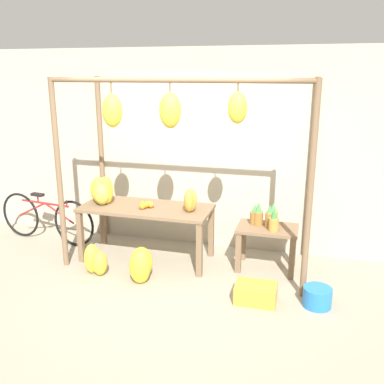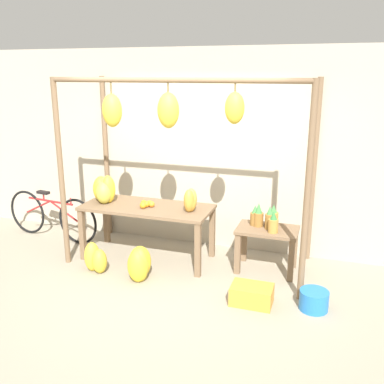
{
  "view_description": "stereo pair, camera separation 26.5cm",
  "coord_description": "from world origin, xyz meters",
  "px_view_note": "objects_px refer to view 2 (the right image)",
  "views": [
    {
      "loc": [
        1.48,
        -4.28,
        2.47
      ],
      "look_at": [
        0.08,
        0.77,
        1.0
      ],
      "focal_mm": 40.0,
      "sensor_mm": 36.0,
      "label": 1
    },
    {
      "loc": [
        1.74,
        -4.2,
        2.47
      ],
      "look_at": [
        0.08,
        0.77,
        1.0
      ],
      "focal_mm": 40.0,
      "sensor_mm": 36.0,
      "label": 2
    }
  ],
  "objects_px": {
    "banana_pile_ground_left": "(96,259)",
    "blue_bucket": "(314,300)",
    "banana_pile_on_table": "(105,190)",
    "banana_pile_ground_right": "(139,264)",
    "fruit_crate_white": "(252,295)",
    "papaya_pile": "(190,201)",
    "orange_pile": "(146,204)",
    "parked_bicycle": "(52,216)",
    "pineapple_cluster": "(266,218)"
  },
  "relations": [
    {
      "from": "banana_pile_ground_left",
      "to": "blue_bucket",
      "type": "bearing_deg",
      "value": -1.11
    },
    {
      "from": "banana_pile_on_table",
      "to": "banana_pile_ground_right",
      "type": "height_order",
      "value": "banana_pile_on_table"
    },
    {
      "from": "banana_pile_on_table",
      "to": "fruit_crate_white",
      "type": "relative_size",
      "value": 0.83
    },
    {
      "from": "banana_pile_ground_right",
      "to": "papaya_pile",
      "type": "distance_m",
      "value": 1.01
    },
    {
      "from": "orange_pile",
      "to": "papaya_pile",
      "type": "bearing_deg",
      "value": 0.97
    },
    {
      "from": "banana_pile_ground_left",
      "to": "parked_bicycle",
      "type": "bearing_deg",
      "value": 146.73
    },
    {
      "from": "banana_pile_ground_right",
      "to": "fruit_crate_white",
      "type": "distance_m",
      "value": 1.42
    },
    {
      "from": "banana_pile_on_table",
      "to": "pineapple_cluster",
      "type": "bearing_deg",
      "value": 4.39
    },
    {
      "from": "banana_pile_on_table",
      "to": "fruit_crate_white",
      "type": "bearing_deg",
      "value": -18.47
    },
    {
      "from": "pineapple_cluster",
      "to": "banana_pile_ground_right",
      "type": "distance_m",
      "value": 1.67
    },
    {
      "from": "papaya_pile",
      "to": "orange_pile",
      "type": "bearing_deg",
      "value": -179.03
    },
    {
      "from": "banana_pile_ground_left",
      "to": "blue_bucket",
      "type": "distance_m",
      "value": 2.69
    },
    {
      "from": "banana_pile_ground_right",
      "to": "blue_bucket",
      "type": "bearing_deg",
      "value": -0.79
    },
    {
      "from": "blue_bucket",
      "to": "parked_bicycle",
      "type": "distance_m",
      "value": 4.03
    },
    {
      "from": "blue_bucket",
      "to": "parked_bicycle",
      "type": "bearing_deg",
      "value": 167.64
    },
    {
      "from": "banana_pile_on_table",
      "to": "blue_bucket",
      "type": "height_order",
      "value": "banana_pile_on_table"
    },
    {
      "from": "parked_bicycle",
      "to": "banana_pile_on_table",
      "type": "bearing_deg",
      "value": -11.52
    },
    {
      "from": "banana_pile_on_table",
      "to": "banana_pile_ground_left",
      "type": "relative_size",
      "value": 0.97
    },
    {
      "from": "papaya_pile",
      "to": "banana_pile_ground_right",
      "type": "bearing_deg",
      "value": -127.06
    },
    {
      "from": "banana_pile_ground_right",
      "to": "fruit_crate_white",
      "type": "bearing_deg",
      "value": -4.83
    },
    {
      "from": "banana_pile_ground_left",
      "to": "banana_pile_ground_right",
      "type": "distance_m",
      "value": 0.62
    },
    {
      "from": "banana_pile_on_table",
      "to": "banana_pile_ground_left",
      "type": "height_order",
      "value": "banana_pile_on_table"
    },
    {
      "from": "banana_pile_on_table",
      "to": "parked_bicycle",
      "type": "xyz_separation_m",
      "value": [
        -1.08,
        0.22,
        -0.56
      ]
    },
    {
      "from": "banana_pile_ground_right",
      "to": "blue_bucket",
      "type": "xyz_separation_m",
      "value": [
        2.07,
        -0.03,
        -0.1
      ]
    },
    {
      "from": "pineapple_cluster",
      "to": "papaya_pile",
      "type": "height_order",
      "value": "papaya_pile"
    },
    {
      "from": "banana_pile_ground_left",
      "to": "banana_pile_ground_right",
      "type": "height_order",
      "value": "banana_pile_ground_right"
    },
    {
      "from": "banana_pile_on_table",
      "to": "banana_pile_ground_right",
      "type": "distance_m",
      "value": 1.22
    },
    {
      "from": "blue_bucket",
      "to": "papaya_pile",
      "type": "relative_size",
      "value": 1.04
    },
    {
      "from": "orange_pile",
      "to": "papaya_pile",
      "type": "relative_size",
      "value": 0.72
    },
    {
      "from": "banana_pile_ground_left",
      "to": "pineapple_cluster",
      "type": "bearing_deg",
      "value": 20.49
    },
    {
      "from": "parked_bicycle",
      "to": "blue_bucket",
      "type": "bearing_deg",
      "value": -12.36
    },
    {
      "from": "orange_pile",
      "to": "parked_bicycle",
      "type": "distance_m",
      "value": 1.76
    },
    {
      "from": "banana_pile_ground_left",
      "to": "banana_pile_ground_right",
      "type": "relative_size",
      "value": 0.92
    },
    {
      "from": "pineapple_cluster",
      "to": "fruit_crate_white",
      "type": "xyz_separation_m",
      "value": [
        0.01,
        -0.9,
        -0.59
      ]
    },
    {
      "from": "parked_bicycle",
      "to": "orange_pile",
      "type": "bearing_deg",
      "value": -8.0
    },
    {
      "from": "blue_bucket",
      "to": "fruit_crate_white",
      "type": "bearing_deg",
      "value": -172.12
    },
    {
      "from": "orange_pile",
      "to": "papaya_pile",
      "type": "height_order",
      "value": "papaya_pile"
    },
    {
      "from": "banana_pile_ground_left",
      "to": "fruit_crate_white",
      "type": "height_order",
      "value": "banana_pile_ground_left"
    },
    {
      "from": "banana_pile_ground_right",
      "to": "parked_bicycle",
      "type": "bearing_deg",
      "value": 155.85
    },
    {
      "from": "banana_pile_on_table",
      "to": "banana_pile_ground_right",
      "type": "xyz_separation_m",
      "value": [
        0.78,
        -0.61,
        -0.71
      ]
    },
    {
      "from": "blue_bucket",
      "to": "papaya_pile",
      "type": "height_order",
      "value": "papaya_pile"
    },
    {
      "from": "banana_pile_ground_right",
      "to": "papaya_pile",
      "type": "height_order",
      "value": "papaya_pile"
    },
    {
      "from": "orange_pile",
      "to": "banana_pile_ground_right",
      "type": "xyz_separation_m",
      "value": [
        0.16,
        -0.59,
        -0.58
      ]
    },
    {
      "from": "pineapple_cluster",
      "to": "blue_bucket",
      "type": "bearing_deg",
      "value": -50.31
    },
    {
      "from": "banana_pile_on_table",
      "to": "papaya_pile",
      "type": "relative_size",
      "value": 1.26
    },
    {
      "from": "banana_pile_on_table",
      "to": "orange_pile",
      "type": "distance_m",
      "value": 0.63
    },
    {
      "from": "pineapple_cluster",
      "to": "parked_bicycle",
      "type": "relative_size",
      "value": 0.23
    },
    {
      "from": "banana_pile_ground_right",
      "to": "papaya_pile",
      "type": "xyz_separation_m",
      "value": [
        0.46,
        0.6,
        0.68
      ]
    },
    {
      "from": "banana_pile_ground_left",
      "to": "parked_bicycle",
      "type": "xyz_separation_m",
      "value": [
        -1.23,
        0.81,
        0.18
      ]
    },
    {
      "from": "banana_pile_on_table",
      "to": "pineapple_cluster",
      "type": "height_order",
      "value": "banana_pile_on_table"
    }
  ]
}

